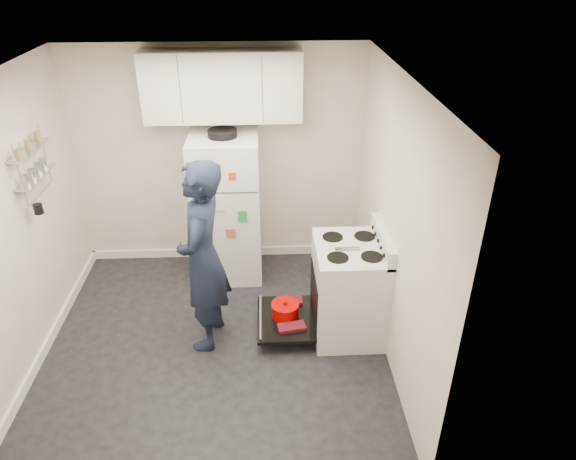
{
  "coord_description": "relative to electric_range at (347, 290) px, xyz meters",
  "views": [
    {
      "loc": [
        0.51,
        -3.79,
        3.37
      ],
      "look_at": [
        0.71,
        0.32,
        1.05
      ],
      "focal_mm": 32.0,
      "sensor_mm": 36.0,
      "label": 1
    }
  ],
  "objects": [
    {
      "name": "room",
      "position": [
        -1.29,
        -0.12,
        0.74
      ],
      "size": [
        3.21,
        3.21,
        2.51
      ],
      "color": "black",
      "rests_on": "ground"
    },
    {
      "name": "electric_range",
      "position": [
        0.0,
        0.0,
        0.0
      ],
      "size": [
        0.66,
        0.76,
        1.1
      ],
      "color": "silver",
      "rests_on": "ground"
    },
    {
      "name": "open_oven_door",
      "position": [
        -0.59,
        0.01,
        -0.28
      ],
      "size": [
        0.55,
        0.7,
        0.22
      ],
      "color": "black",
      "rests_on": "ground"
    },
    {
      "name": "refrigerator",
      "position": [
        -1.18,
        1.1,
        0.36
      ],
      "size": [
        0.72,
        0.74,
        1.7
      ],
      "color": "silver",
      "rests_on": "ground"
    },
    {
      "name": "upper_cabinets",
      "position": [
        -1.16,
        1.28,
        1.63
      ],
      "size": [
        1.6,
        0.33,
        0.7
      ],
      "primitive_type": "cube",
      "color": "silver",
      "rests_on": "room"
    },
    {
      "name": "wall_shelf_rack",
      "position": [
        -2.78,
        0.34,
        1.21
      ],
      "size": [
        0.14,
        0.6,
        0.61
      ],
      "color": "#B2B2B7",
      "rests_on": "room"
    },
    {
      "name": "person",
      "position": [
        -1.33,
        -0.07,
        0.45
      ],
      "size": [
        0.52,
        0.72,
        1.84
      ],
      "primitive_type": "imported",
      "rotation": [
        0.0,
        0.0,
        -1.7
      ],
      "color": "#161D31",
      "rests_on": "ground"
    }
  ]
}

